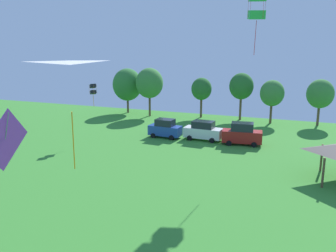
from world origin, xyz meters
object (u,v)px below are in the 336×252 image
kite_flying_6 (71,91)px  treeline_tree_5 (320,94)px  kite_flying_2 (93,89)px  parked_car_third_from_left (242,134)px  treeline_tree_3 (241,86)px  treeline_tree_4 (272,93)px  treeline_tree_0 (127,85)px  parked_car_second_from_left (203,131)px  parked_car_leftmost (165,128)px  kite_flying_5 (6,141)px  treeline_tree_2 (201,89)px  treeline_tree_1 (149,83)px  kite_flying_9 (257,6)px

kite_flying_6 → treeline_tree_5: bearing=75.8°
kite_flying_2 → parked_car_third_from_left: size_ratio=0.58×
treeline_tree_3 → treeline_tree_4: (4.80, -0.96, -0.74)m
treeline_tree_3 → treeline_tree_0: bearing=-177.2°
treeline_tree_4 → treeline_tree_3: bearing=168.7°
parked_car_second_from_left → parked_car_leftmost: bearing=-169.7°
kite_flying_5 → treeline_tree_2: size_ratio=0.54×
kite_flying_6 → parked_car_second_from_left: kite_flying_6 is taller
parked_car_second_from_left → treeline_tree_1: size_ratio=0.60×
treeline_tree_4 → parked_car_second_from_left: bearing=-117.8°
treeline_tree_5 → treeline_tree_4: bearing=-171.7°
treeline_tree_5 → parked_car_third_from_left: bearing=-121.0°
parked_car_leftmost → parked_car_third_from_left: (9.82, 0.24, 0.11)m
kite_flying_2 → kite_flying_5: kite_flying_5 is taller
treeline_tree_2 → treeline_tree_1: bearing=-166.7°
treeline_tree_0 → treeline_tree_4: treeline_tree_0 is taller
parked_car_second_from_left → treeline_tree_3: bearing=84.7°
kite_flying_5 → treeline_tree_4: size_ratio=0.54×
kite_flying_5 → kite_flying_6: bearing=-14.9°
parked_car_second_from_left → kite_flying_5: bearing=-92.4°
kite_flying_9 → parked_car_leftmost: kite_flying_9 is taller
parked_car_leftmost → treeline_tree_2: size_ratio=0.65×
treeline_tree_3 → treeline_tree_5: bearing=0.1°
treeline_tree_5 → parked_car_second_from_left: bearing=-134.0°
kite_flying_2 → parked_car_second_from_left: 14.56m
treeline_tree_1 → treeline_tree_4: 19.59m
parked_car_third_from_left → treeline_tree_5: (8.73, 14.51, 3.41)m
kite_flying_9 → parked_car_second_from_left: size_ratio=1.25×
kite_flying_2 → treeline_tree_4: bearing=42.6°
kite_flying_6 → parked_car_third_from_left: (2.42, 29.43, -8.55)m
parked_car_second_from_left → treeline_tree_1: treeline_tree_1 is taller
treeline_tree_0 → treeline_tree_2: bearing=2.2°
parked_car_leftmost → treeline_tree_1: size_ratio=0.53×
kite_flying_2 → parked_car_second_from_left: (12.68, 4.90, -5.22)m
parked_car_third_from_left → treeline_tree_1: treeline_tree_1 is taller
kite_flying_2 → treeline_tree_2: bearing=65.5°
kite_flying_2 → kite_flying_6: bearing=-58.6°
kite_flying_2 → treeline_tree_5: bearing=35.9°
parked_car_second_from_left → treeline_tree_1: bearing=140.3°
kite_flying_9 → parked_car_third_from_left: (-1.56, 4.56, -14.12)m
kite_flying_2 → kite_flying_6: kite_flying_6 is taller
kite_flying_5 → kite_flying_9: kite_flying_9 is taller
treeline_tree_0 → kite_flying_5: bearing=-70.7°
treeline_tree_3 → kite_flying_9: bearing=-77.2°
treeline_tree_1 → treeline_tree_5: (26.20, 2.42, -0.80)m
kite_flying_9 → treeline_tree_3: kite_flying_9 is taller
treeline_tree_0 → treeline_tree_2: 13.25m
kite_flying_9 → parked_car_second_from_left: bearing=142.8°
kite_flying_6 → treeline_tree_3: bearing=90.4°
kite_flying_6 → treeline_tree_1: size_ratio=0.49×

